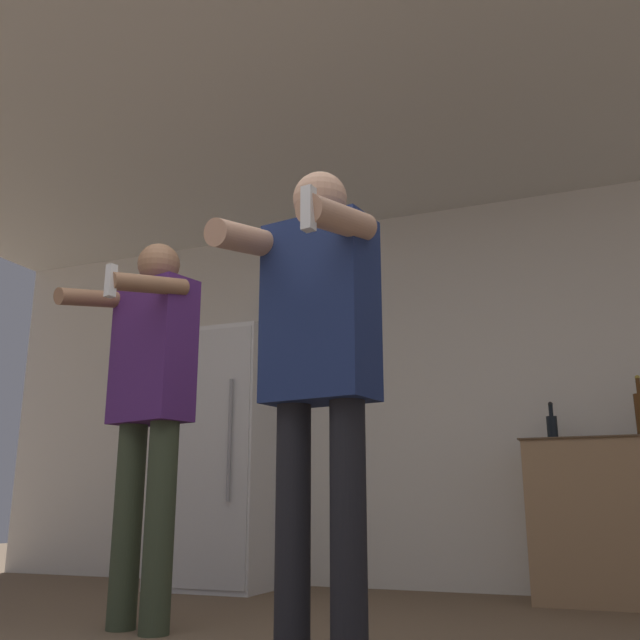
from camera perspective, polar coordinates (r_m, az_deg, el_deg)
wall_back at (r=4.89m, az=8.45°, el=-5.62°), size 7.00×0.06×2.55m
ceiling_slab at (r=3.92m, az=2.05°, el=16.98°), size 7.00×3.58×0.05m
refrigerator at (r=4.97m, az=-7.65°, el=-10.83°), size 0.76×0.74×1.68m
bottle_red_label at (r=4.51m, az=18.08°, el=-8.12°), size 0.06×0.06×0.24m
person_woman_foreground at (r=2.44m, az=-0.18°, el=-2.53°), size 0.52×0.54×1.71m
person_man_side at (r=3.39m, az=-13.50°, el=-5.66°), size 0.54×0.61×1.76m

